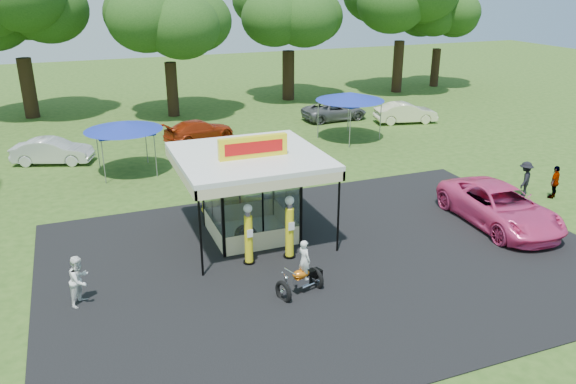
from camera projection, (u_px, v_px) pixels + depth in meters
name	position (u px, v px, depth m)	size (l,w,h in m)	color
ground	(355.00, 286.00, 18.64)	(120.00, 120.00, 0.00)	#2B4B17
asphalt_apron	(329.00, 259.00, 20.38)	(20.00, 14.00, 0.04)	black
gas_station_kiosk	(250.00, 193.00, 21.67)	(5.40, 5.40, 4.18)	white
gas_pump_left	(249.00, 236.00, 19.68)	(0.43, 0.43, 2.29)	black
gas_pump_right	(290.00, 229.00, 20.09)	(0.45, 0.45, 2.41)	black
motorcycle	(303.00, 272.00, 17.99)	(1.69, 1.17, 1.91)	black
spare_tires	(245.00, 236.00, 21.31)	(1.02, 0.77, 0.82)	black
a_frame_sign	(522.00, 224.00, 22.21)	(0.51, 0.55, 0.85)	#593819
kiosk_car	(235.00, 204.00, 24.05)	(1.13, 2.82, 0.96)	yellow
pink_sedan	(500.00, 206.00, 22.97)	(2.70, 5.85, 1.63)	#E73E80
spectator_west	(80.00, 280.00, 17.34)	(0.80, 0.62, 1.65)	white
spectator_east_a	(525.00, 179.00, 25.98)	(1.08, 0.62, 1.67)	black
spectator_east_b	(555.00, 182.00, 25.78)	(0.91, 0.38, 1.56)	gray
bg_car_a	(53.00, 151.00, 30.65)	(1.47, 4.20, 1.39)	silver
bg_car_b	(199.00, 131.00, 34.89)	(1.83, 4.50, 1.31)	#9A280B
bg_car_d	(334.00, 111.00, 40.04)	(2.15, 4.67, 1.30)	#58595B
bg_car_e	(406.00, 113.00, 39.22)	(1.50, 4.30, 1.42)	#F7F3BD
tent_west	(123.00, 126.00, 28.54)	(3.94, 3.94, 2.76)	gray
tent_east	(350.00, 97.00, 34.56)	(4.25, 4.25, 2.97)	gray
oak_far_b	(15.00, 9.00, 38.31)	(9.88, 9.88, 11.79)	black
oak_far_c	(167.00, 17.00, 38.98)	(9.34, 9.34, 11.01)	black
oak_far_d	(288.00, 11.00, 44.47)	(9.28, 9.28, 11.05)	black
oak_far_f	(440.00, 20.00, 50.57)	(7.74, 7.74, 9.32)	black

